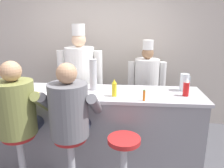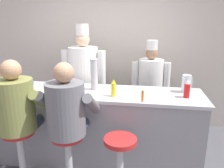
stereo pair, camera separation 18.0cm
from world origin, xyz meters
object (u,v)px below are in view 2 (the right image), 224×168
(breakfast_plate, at_px, (38,93))
(mustard_bottle_yellow, at_px, (114,88))
(cup_stack_steel, at_px, (94,74))
(cook_in_whites_far, at_px, (150,84))
(cereal_bowl, at_px, (79,90))
(diner_seated_olive, at_px, (18,109))
(cook_in_whites_near, at_px, (84,77))
(hot_sauce_bottle_orange, at_px, (143,96))
(diner_seated_grey, at_px, (67,112))
(coffee_mug_blue, at_px, (28,83))
(ketchup_bottle_red, at_px, (187,89))
(water_pitcher_clear, at_px, (186,84))
(empty_stool_round, at_px, (120,158))

(breakfast_plate, bearing_deg, mustard_bottle_yellow, 4.70)
(cup_stack_steel, distance_m, cook_in_whites_far, 1.18)
(cereal_bowl, height_order, diner_seated_olive, diner_seated_olive)
(diner_seated_olive, bearing_deg, cook_in_whites_far, 45.59)
(diner_seated_olive, xyz_separation_m, cook_in_whites_near, (0.39, 1.30, 0.08))
(hot_sauce_bottle_orange, bearing_deg, diner_seated_grey, -159.05)
(breakfast_plate, bearing_deg, coffee_mug_blue, 133.58)
(cook_in_whites_near, height_order, cook_in_whites_far, cook_in_whites_near)
(ketchup_bottle_red, relative_size, hot_sauce_bottle_orange, 1.75)
(breakfast_plate, xyz_separation_m, cup_stack_steel, (0.65, 0.32, 0.19))
(coffee_mug_blue, distance_m, diner_seated_olive, 0.75)
(ketchup_bottle_red, bearing_deg, diner_seated_olive, -164.45)
(cereal_bowl, relative_size, diner_seated_olive, 0.09)
(breakfast_plate, distance_m, cook_in_whites_near, 1.00)
(breakfast_plate, xyz_separation_m, diner_seated_olive, (-0.07, -0.36, -0.07))
(ketchup_bottle_red, bearing_deg, breakfast_plate, -174.61)
(water_pitcher_clear, height_order, cup_stack_steel, cup_stack_steel)
(ketchup_bottle_red, distance_m, diner_seated_olive, 1.97)
(mustard_bottle_yellow, xyz_separation_m, empty_stool_round, (0.14, -0.47, -0.64))
(cook_in_whites_near, bearing_deg, water_pitcher_clear, -19.67)
(cup_stack_steel, height_order, diner_seated_grey, diner_seated_grey)
(cook_in_whites_far, bearing_deg, empty_stool_round, -101.54)
(ketchup_bottle_red, xyz_separation_m, diner_seated_grey, (-1.31, -0.53, -0.17))
(mustard_bottle_yellow, distance_m, water_pitcher_clear, 0.96)
(ketchup_bottle_red, distance_m, cereal_bowl, 1.35)
(water_pitcher_clear, distance_m, breakfast_plate, 1.90)
(cup_stack_steel, bearing_deg, ketchup_bottle_red, -7.29)
(ketchup_bottle_red, bearing_deg, hot_sauce_bottle_orange, -156.65)
(cereal_bowl, relative_size, diner_seated_grey, 0.10)
(ketchup_bottle_red, bearing_deg, coffee_mug_blue, 175.61)
(water_pitcher_clear, distance_m, cook_in_whites_near, 1.63)
(cereal_bowl, relative_size, cook_in_whites_near, 0.08)
(water_pitcher_clear, height_order, cereal_bowl, water_pitcher_clear)
(empty_stool_round, bearing_deg, breakfast_plate, 160.41)
(mustard_bottle_yellow, distance_m, empty_stool_round, 0.81)
(hot_sauce_bottle_orange, xyz_separation_m, empty_stool_round, (-0.21, -0.34, -0.60))
(ketchup_bottle_red, height_order, hot_sauce_bottle_orange, ketchup_bottle_red)
(mustard_bottle_yellow, relative_size, water_pitcher_clear, 0.94)
(breakfast_plate, bearing_deg, cup_stack_steel, 26.26)
(breakfast_plate, bearing_deg, water_pitcher_clear, 12.02)
(mustard_bottle_yellow, bearing_deg, cook_in_whites_far, 66.89)
(cereal_bowl, distance_m, diner_seated_grey, 0.55)
(coffee_mug_blue, relative_size, diner_seated_olive, 0.09)
(water_pitcher_clear, bearing_deg, cook_in_whites_far, 120.15)
(cereal_bowl, bearing_deg, cook_in_whites_far, 46.07)
(breakfast_plate, relative_size, diner_seated_olive, 0.17)
(hot_sauce_bottle_orange, height_order, coffee_mug_blue, hot_sauce_bottle_orange)
(water_pitcher_clear, distance_m, diner_seated_grey, 1.55)
(hot_sauce_bottle_orange, xyz_separation_m, coffee_mug_blue, (-1.63, 0.39, -0.02))
(diner_seated_olive, bearing_deg, cook_in_whites_near, 73.29)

